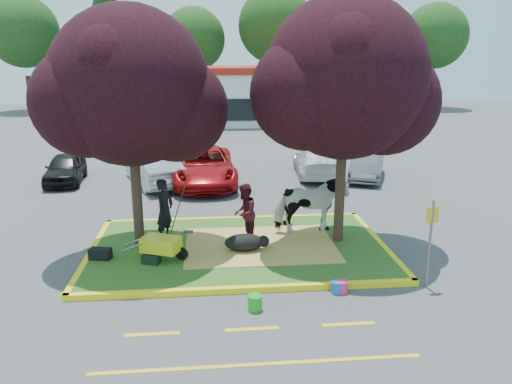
{
  "coord_description": "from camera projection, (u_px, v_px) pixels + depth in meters",
  "views": [
    {
      "loc": [
        -0.78,
        -13.15,
        5.37
      ],
      "look_at": [
        0.53,
        0.5,
        1.57
      ],
      "focal_mm": 35.0,
      "sensor_mm": 36.0,
      "label": 1
    }
  ],
  "objects": [
    {
      "name": "fire_lane_stripe_a",
      "position": [
        152.0,
        334.0,
        9.9
      ],
      "size": [
        1.1,
        0.12,
        0.01
      ],
      "primitive_type": "cube",
      "color": "yellow",
      "rests_on": "ground"
    },
    {
      "name": "curb_far",
      "position": [
        234.0,
        219.0,
        16.57
      ],
      "size": [
        8.3,
        0.16,
        0.15
      ],
      "primitive_type": "cube",
      "color": "yellow",
      "rests_on": "ground"
    },
    {
      "name": "cow",
      "position": [
        310.0,
        205.0,
        14.83
      ],
      "size": [
        2.16,
        1.1,
        1.78
      ],
      "primitive_type": "imported",
      "rotation": [
        0.0,
        0.0,
        1.64
      ],
      "color": "white",
      "rests_on": "median_island"
    },
    {
      "name": "calf",
      "position": [
        244.0,
        242.0,
        13.68
      ],
      "size": [
        1.18,
        0.79,
        0.47
      ],
      "primitive_type": "ellipsoid",
      "rotation": [
        0.0,
        0.0,
        -0.17
      ],
      "color": "black",
      "rests_on": "median_island"
    },
    {
      "name": "car_red",
      "position": [
        204.0,
        166.0,
        21.21
      ],
      "size": [
        2.75,
        5.62,
        1.54
      ],
      "primitive_type": "imported",
      "rotation": [
        0.0,
        0.0,
        0.04
      ],
      "color": "#A40D10",
      "rests_on": "ground"
    },
    {
      "name": "car_silver",
      "position": [
        153.0,
        168.0,
        21.14
      ],
      "size": [
        3.0,
        4.66,
        1.45
      ],
      "primitive_type": "imported",
      "rotation": [
        0.0,
        0.0,
        3.51
      ],
      "color": "#ACAEB4",
      "rests_on": "ground"
    },
    {
      "name": "straw_bedding",
      "position": [
        260.0,
        245.0,
        14.13
      ],
      "size": [
        4.2,
        3.0,
        0.01
      ],
      "primitive_type": "cube",
      "color": "#CFB355",
      "rests_on": "median_island"
    },
    {
      "name": "car_black",
      "position": [
        65.0,
        168.0,
        21.51
      ],
      "size": [
        1.74,
        3.73,
        1.23
      ],
      "primitive_type": "imported",
      "rotation": [
        0.0,
        0.0,
        0.08
      ],
      "color": "black",
      "rests_on": "ground"
    },
    {
      "name": "fire_lane_long",
      "position": [
        258.0,
        364.0,
        8.93
      ],
      "size": [
        6.0,
        0.1,
        0.01
      ],
      "primitive_type": "cube",
      "color": "yellow",
      "rests_on": "ground"
    },
    {
      "name": "car_grey",
      "position": [
        367.0,
        165.0,
        22.14
      ],
      "size": [
        2.59,
        3.96,
        1.23
      ],
      "primitive_type": "imported",
      "rotation": [
        0.0,
        0.0,
        -0.38
      ],
      "color": "#515458",
      "rests_on": "ground"
    },
    {
      "name": "bucket_green",
      "position": [
        255.0,
        303.0,
        10.8
      ],
      "size": [
        0.35,
        0.35,
        0.34
      ],
      "primitive_type": "cylinder",
      "rotation": [
        0.0,
        0.0,
        -0.11
      ],
      "color": "green",
      "rests_on": "ground"
    },
    {
      "name": "handler",
      "position": [
        165.0,
        210.0,
        14.29
      ],
      "size": [
        0.7,
        0.79,
        1.82
      ],
      "primitive_type": "imported",
      "rotation": [
        0.0,
        0.0,
        1.08
      ],
      "color": "black",
      "rests_on": "median_island"
    },
    {
      "name": "retail_building",
      "position": [
        242.0,
        94.0,
        40.54
      ],
      "size": [
        20.4,
        8.4,
        4.4
      ],
      "color": "silver",
      "rests_on": "ground"
    },
    {
      "name": "fire_lane_stripe_c",
      "position": [
        349.0,
        324.0,
        10.27
      ],
      "size": [
        1.1,
        0.12,
        0.01
      ],
      "primitive_type": "cube",
      "color": "yellow",
      "rests_on": "ground"
    },
    {
      "name": "curb_near",
      "position": [
        246.0,
        289.0,
        11.62
      ],
      "size": [
        8.3,
        0.16,
        0.15
      ],
      "primitive_type": "cube",
      "color": "yellow",
      "rests_on": "ground"
    },
    {
      "name": "bucket_blue",
      "position": [
        337.0,
        287.0,
        11.58
      ],
      "size": [
        0.28,
        0.28,
        0.29
      ],
      "primitive_type": "cylinder",
      "rotation": [
        0.0,
        0.0,
        0.06
      ],
      "color": "blue",
      "rests_on": "ground"
    },
    {
      "name": "gear_bag_green",
      "position": [
        151.0,
        259.0,
        12.87
      ],
      "size": [
        0.51,
        0.4,
        0.24
      ],
      "primitive_type": "cube",
      "rotation": [
        0.0,
        0.0,
        -0.33
      ],
      "color": "black",
      "rests_on": "median_island"
    },
    {
      "name": "sign_post",
      "position": [
        430.0,
        235.0,
        11.57
      ],
      "size": [
        0.3,
        0.07,
        2.16
      ],
      "rotation": [
        0.0,
        0.0,
        0.12
      ],
      "color": "slate",
      "rests_on": "ground"
    },
    {
      "name": "visitor_a",
      "position": [
        245.0,
        213.0,
        14.2
      ],
      "size": [
        0.85,
        0.98,
        1.7
      ],
      "primitive_type": "imported",
      "rotation": [
        0.0,
        0.0,
        -1.86
      ],
      "color": "#421219",
      "rests_on": "median_island"
    },
    {
      "name": "visitor_b",
      "position": [
        287.0,
        206.0,
        15.76
      ],
      "size": [
        0.35,
        0.71,
        1.16
      ],
      "primitive_type": "imported",
      "rotation": [
        0.0,
        0.0,
        -1.67
      ],
      "color": "black",
      "rests_on": "median_island"
    },
    {
      "name": "car_white",
      "position": [
        316.0,
        162.0,
        22.69
      ],
      "size": [
        2.2,
        4.63,
        1.3
      ],
      "primitive_type": "imported",
      "rotation": [
        0.0,
        0.0,
        3.06
      ],
      "color": "silver",
      "rests_on": "ground"
    },
    {
      "name": "bucket_pink",
      "position": [
        342.0,
        287.0,
        11.59
      ],
      "size": [
        0.28,
        0.28,
        0.29
      ],
      "primitive_type": "cylinder",
      "rotation": [
        0.0,
        0.0,
        0.01
      ],
      "color": "#DB3067",
      "rests_on": "ground"
    },
    {
      "name": "wheelbarrow",
      "position": [
        161.0,
        245.0,
        12.94
      ],
      "size": [
        1.71,
        0.89,
        0.65
      ],
      "rotation": [
        0.0,
        0.0,
        -0.39
      ],
      "color": "black",
      "rests_on": "median_island"
    },
    {
      "name": "tree_purple_right",
      "position": [
        346.0,
        85.0,
        13.34
      ],
      "size": [
        5.3,
        4.4,
        6.82
      ],
      "color": "black",
      "rests_on": "median_island"
    },
    {
      "name": "tree_purple_left",
      "position": [
        131.0,
        94.0,
        13.06
      ],
      "size": [
        5.06,
        4.2,
        6.51
      ],
      "color": "black",
      "rests_on": "median_island"
    },
    {
      "name": "fire_lane_stripe_b",
      "position": [
        252.0,
        329.0,
        10.09
      ],
      "size": [
        1.1,
        0.12,
        0.01
      ],
      "primitive_type": "cube",
      "color": "yellow",
      "rests_on": "ground"
    },
    {
      "name": "curb_left",
      "position": [
        91.0,
        253.0,
        13.72
      ],
      "size": [
        0.16,
        5.3,
        0.15
      ],
      "primitive_type": "cube",
      "color": "yellow",
      "rests_on": "ground"
    },
    {
      "name": "treeline",
      "position": [
        227.0,
        29.0,
        48.25
      ],
      "size": [
        46.58,
        7.8,
        14.63
      ],
      "color": "black",
      "rests_on": "ground"
    },
    {
      "name": "median_island",
      "position": [
        239.0,
        248.0,
        14.1
      ],
      "size": [
        8.0,
        5.0,
        0.15
      ],
      "primitive_type": "cube",
      "color": "#2B5A1C",
      "rests_on": "ground"
    },
    {
      "name": "gear_bag_dark",
      "position": [
        100.0,
        254.0,
        13.14
      ],
      "size": [
        0.61,
        0.41,
        0.28
      ],
      "primitive_type": "cube",
      "rotation": [
        0.0,
        0.0,
        -0.21
      ],
      "color": "black",
      "rests_on": "median_island"
    },
    {
      "name": "curb_right",
      "position": [
        379.0,
        243.0,
        14.47
      ],
      "size": [
        0.16,
        5.3,
        0.15
      ],
      "primitive_type": "cube",
      "color": "yellow",
      "rests_on": "ground"
    },
    {
      "name": "ground",
      "position": [
        239.0,
        251.0,
        14.12
      ],
      "size": [
        90.0,
        90.0,
        0.0
      ],
      "primitive_type": "plane",
      "color": "#424244",
      "rests_on": "ground"
    }
  ]
}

